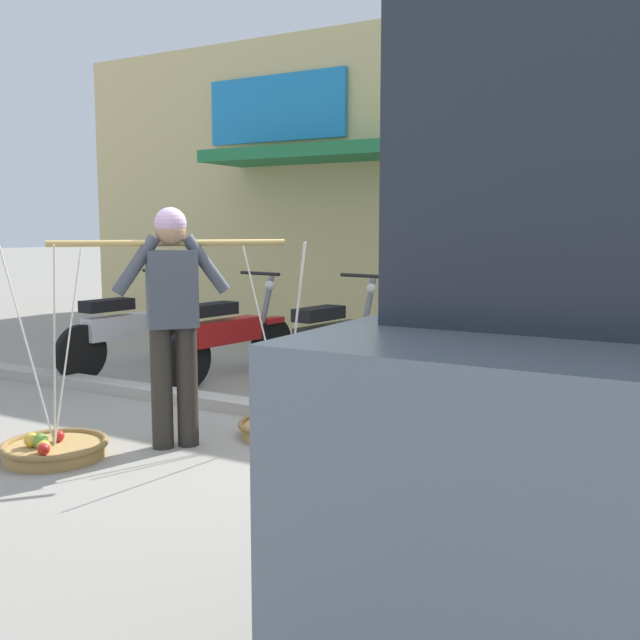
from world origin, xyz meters
name	(u,v)px	position (x,y,z in m)	size (l,w,h in m)	color
ground_plane	(261,444)	(0.00, 0.00, 0.00)	(90.00, 90.00, 0.00)	gray
sidewalk_curb	(310,416)	(0.00, 0.70, 0.05)	(20.00, 0.24, 0.10)	#AEA89C
fruit_vendor	(173,311)	(-0.50, -0.34, 0.98)	(1.10, 1.26, 1.70)	#2D2823
fruit_basket_left_side	(54,448)	(-1.04, -0.96, 0.07)	(0.71, 0.71, 1.45)	#B2894C
fruit_basket_right_side	(284,426)	(0.03, 0.28, 0.07)	(0.71, 0.71, 1.45)	#B2894C
motorcycle_nearest_shop	(127,331)	(-2.75, 1.48, 0.45)	(0.54, 1.82, 1.09)	black
motorcycle_second_in_row	(229,336)	(-1.56, 1.71, 0.45)	(0.54, 1.81, 1.09)	black
motorcycle_third_in_row	(334,342)	(-0.45, 1.92, 0.45)	(0.54, 1.81, 1.09)	black
storefront_building	(531,191)	(0.10, 7.08, 2.10)	(13.00, 6.00, 4.20)	#DBC684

